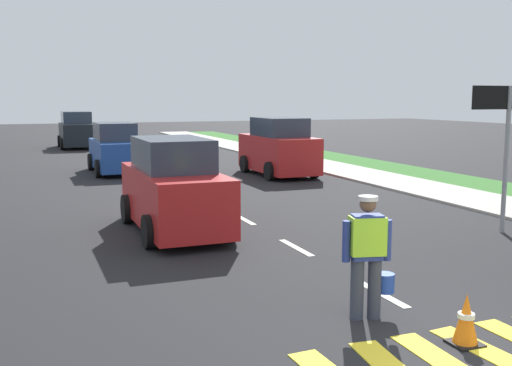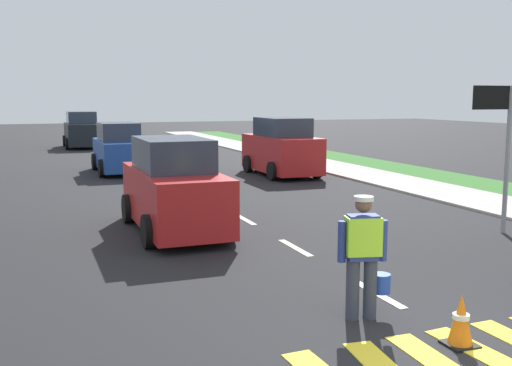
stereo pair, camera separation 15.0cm
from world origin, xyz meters
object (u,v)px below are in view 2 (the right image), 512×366
at_px(lane_direction_sign, 500,123).
at_px(car_parked_far, 281,149).
at_px(car_oncoming_lead, 174,189).
at_px(road_worker, 364,251).
at_px(traffic_cone_near, 461,320).
at_px(car_oncoming_third, 82,131).
at_px(car_oncoming_second, 119,149).

xyz_separation_m(lane_direction_sign, car_parked_far, (-0.43, 10.86, -1.38)).
xyz_separation_m(car_oncoming_lead, car_parked_far, (6.06, 8.15, 0.06)).
height_order(road_worker, traffic_cone_near, road_worker).
bearing_deg(traffic_cone_near, car_oncoming_third, 93.23).
bearing_deg(road_worker, traffic_cone_near, -62.08).
distance_m(traffic_cone_near, car_oncoming_lead, 7.57).
xyz_separation_m(lane_direction_sign, car_oncoming_third, (-6.49, 27.04, -1.41)).
height_order(traffic_cone_near, car_oncoming_third, car_oncoming_third).
bearing_deg(traffic_cone_near, lane_direction_sign, 44.46).
relative_size(road_worker, traffic_cone_near, 2.63).
bearing_deg(lane_direction_sign, car_parked_far, 92.25).
distance_m(lane_direction_sign, car_parked_far, 10.96).
distance_m(road_worker, lane_direction_sign, 6.51).
distance_m(lane_direction_sign, traffic_cone_near, 6.91).
xyz_separation_m(traffic_cone_near, car_oncoming_third, (-1.79, 31.66, 0.69)).
xyz_separation_m(car_oncoming_lead, car_oncoming_second, (0.37, 11.23, -0.04)).
distance_m(traffic_cone_near, car_parked_far, 16.07).
height_order(road_worker, car_oncoming_third, car_oncoming_third).
bearing_deg(car_oncoming_lead, car_oncoming_second, 88.11).
height_order(car_oncoming_lead, car_oncoming_third, car_oncoming_third).
bearing_deg(traffic_cone_near, car_parked_far, 74.56).
height_order(lane_direction_sign, traffic_cone_near, lane_direction_sign).
bearing_deg(car_oncoming_lead, traffic_cone_near, -76.32).
relative_size(car_oncoming_third, car_parked_far, 1.03).
xyz_separation_m(road_worker, lane_direction_sign, (5.33, 3.42, 1.48)).
distance_m(road_worker, car_oncoming_second, 17.39).
relative_size(traffic_cone_near, car_oncoming_second, 0.16).
bearing_deg(car_parked_far, car_oncoming_second, 151.56).
relative_size(road_worker, car_oncoming_second, 0.41).
bearing_deg(car_parked_far, road_worker, -108.96).
distance_m(car_oncoming_lead, car_oncoming_second, 11.24).
xyz_separation_m(car_oncoming_lead, car_oncoming_third, (-0.00, 24.33, 0.04)).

